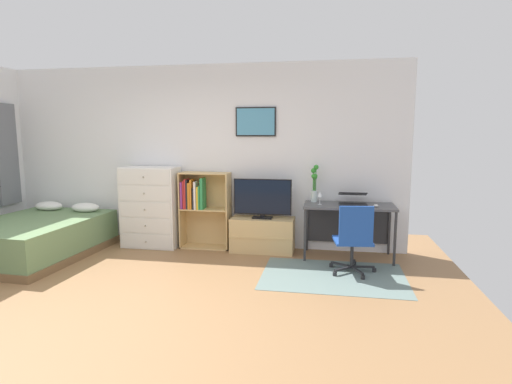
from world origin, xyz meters
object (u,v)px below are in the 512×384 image
object	(u,v)px
television	(262,199)
desk	(349,214)
tv_stand	(263,235)
office_chair	(354,238)
bookshelf	(201,204)
bed	(35,237)
dresser	(151,207)
laptop	(353,199)
wine_glass	(320,195)
computer_mouse	(376,206)
bamboo_vase	(314,183)

from	to	relation	value
television	desk	bearing A→B (deg)	0.40
tv_stand	office_chair	size ratio (longest dim) A/B	1.05
desk	bookshelf	bearing A→B (deg)	178.28
bookshelf	office_chair	distance (m)	2.34
bed	tv_stand	xyz separation A→B (m)	(3.09, 0.78, -0.02)
dresser	laptop	world-z (taller)	dresser
dresser	tv_stand	bearing A→B (deg)	0.51
tv_stand	laptop	xyz separation A→B (m)	(1.25, -0.04, 0.56)
tv_stand	office_chair	xyz separation A→B (m)	(1.24, -0.77, 0.21)
wine_glass	computer_mouse	bearing A→B (deg)	-3.39
dresser	bed	bearing A→B (deg)	-151.22
bookshelf	wine_glass	distance (m)	1.78
dresser	tv_stand	xyz separation A→B (m)	(1.70, 0.02, -0.36)
laptop	computer_mouse	xyz separation A→B (m)	(0.29, -0.15, -0.05)
office_chair	computer_mouse	size ratio (longest dim) A/B	8.27
bed	computer_mouse	xyz separation A→B (m)	(4.63, 0.59, 0.49)
bookshelf	office_chair	world-z (taller)	bookshelf
dresser	bamboo_vase	size ratio (longest dim) A/B	2.29
tv_stand	bamboo_vase	distance (m)	1.05
television	bamboo_vase	bearing A→B (deg)	7.05
computer_mouse	wine_glass	bearing A→B (deg)	176.61
dresser	bamboo_vase	xyz separation A→B (m)	(2.42, 0.08, 0.40)
tv_stand	wine_glass	world-z (taller)	wine_glass
bamboo_vase	bookshelf	bearing A→B (deg)	-179.43
bed	office_chair	bearing A→B (deg)	2.02
bed	office_chair	distance (m)	4.33
bed	bookshelf	bearing A→B (deg)	23.11
bed	laptop	bearing A→B (deg)	11.68
bed	dresser	size ratio (longest dim) A/B	1.66
tv_stand	television	distance (m)	0.53
tv_stand	desk	world-z (taller)	desk
dresser	wine_glass	xyz separation A→B (m)	(2.51, -0.13, 0.27)
office_chair	wine_glass	distance (m)	0.87
bed	bamboo_vase	world-z (taller)	bamboo_vase
dresser	wine_glass	world-z (taller)	dresser
television	tv_stand	bearing A→B (deg)	90.00
wine_glass	bookshelf	bearing A→B (deg)	173.70
bed	wine_glass	bearing A→B (deg)	11.24
tv_stand	computer_mouse	distance (m)	1.64
dresser	computer_mouse	xyz separation A→B (m)	(3.24, -0.17, 0.15)
desk	office_chair	distance (m)	0.78
tv_stand	office_chair	bearing A→B (deg)	-32.06
desk	office_chair	bearing A→B (deg)	-87.46
dresser	desk	bearing A→B (deg)	0.02
office_chair	laptop	xyz separation A→B (m)	(0.02, 0.74, 0.35)
television	computer_mouse	world-z (taller)	television
bed	television	world-z (taller)	television
bed	wine_glass	world-z (taller)	wine_glass
bookshelf	television	size ratio (longest dim) A/B	1.37
bookshelf	laptop	xyz separation A→B (m)	(2.19, -0.09, 0.14)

